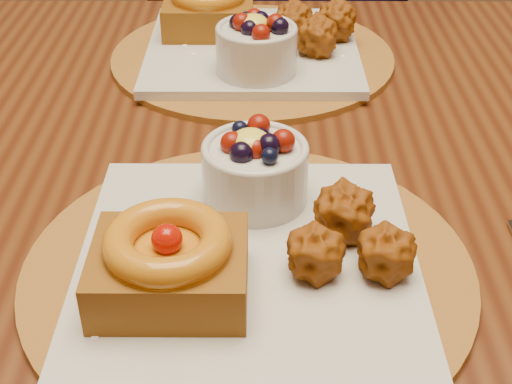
# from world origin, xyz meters

# --- Properties ---
(dining_table) EXTENTS (1.60, 0.90, 0.76)m
(dining_table) POSITION_xyz_m (-0.01, -0.09, 0.68)
(dining_table) COLOR #3D190B
(dining_table) RESTS_ON ground
(place_setting_near) EXTENTS (0.38, 0.38, 0.09)m
(place_setting_near) POSITION_xyz_m (-0.01, -0.31, 0.78)
(place_setting_near) COLOR brown
(place_setting_near) RESTS_ON dining_table
(place_setting_far) EXTENTS (0.38, 0.38, 0.09)m
(place_setting_far) POSITION_xyz_m (-0.01, 0.12, 0.78)
(place_setting_far) COLOR brown
(place_setting_far) RESTS_ON dining_table
(chair_far) EXTENTS (0.58, 0.58, 0.97)m
(chair_far) POSITION_xyz_m (-0.10, 0.87, 0.54)
(chair_far) COLOR black
(chair_far) RESTS_ON ground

